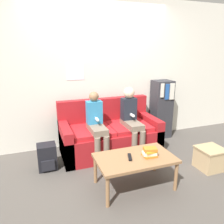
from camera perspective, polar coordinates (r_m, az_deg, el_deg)
name	(u,v)px	position (r m, az deg, el deg)	size (l,w,h in m)	color
ground_plane	(120,165)	(3.47, 2.23, -13.64)	(10.00, 10.00, 0.00)	#4C4742
wall_back	(100,73)	(3.99, -3.15, 10.05)	(8.00, 0.07, 2.60)	silver
couch	(109,135)	(3.78, -0.73, -6.08)	(1.64, 0.81, 0.88)	maroon
coffee_table	(135,160)	(2.83, 6.01, -12.38)	(0.98, 0.58, 0.42)	#8E6642
person_left	(97,124)	(3.42, -4.04, -3.03)	(0.24, 0.56, 1.08)	#756656
person_right	(131,118)	(3.62, 5.10, -1.46)	(0.24, 0.56, 1.12)	#756656
tv_remote	(130,157)	(2.77, 4.66, -11.65)	(0.09, 0.17, 0.02)	black
book_stack	(150,152)	(2.82, 9.84, -10.36)	(0.20, 0.16, 0.12)	orange
bookshelf	(161,109)	(4.44, 12.72, 0.75)	(0.36, 0.33, 1.14)	#2D2D33
storage_box	(210,158)	(3.61, 24.23, -10.95)	(0.37, 0.36, 0.33)	tan
backpack	(47,157)	(3.42, -16.59, -11.19)	(0.27, 0.26, 0.39)	black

